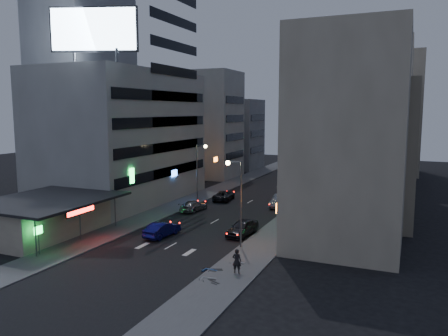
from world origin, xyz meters
The scene contains 29 objects.
ground centered at (0.00, 0.00, 0.00)m, with size 180.00×180.00×0.00m, color black.
sidewalk_left centered at (-8.00, 30.00, 0.06)m, with size 4.00×120.00×0.12m, color #4C4C4F.
sidewalk_right centered at (8.00, 30.00, 0.06)m, with size 4.00×120.00×0.12m, color #4C4C4F.
food_court centered at (-13.90, 2.00, 1.98)m, with size 11.00×13.00×3.88m.
white_building centered at (-17.00, 20.00, 9.00)m, with size 14.00×24.00×18.00m, color #ACABA7.
grey_tower centered at (-26.00, 23.00, 17.00)m, with size 10.00×14.00×34.00m, color gray.
shophouse_near centered at (15.00, 10.50, 10.00)m, with size 10.00×11.00×20.00m, color beige.
shophouse_mid centered at (15.50, 22.00, 8.00)m, with size 11.00×12.00×16.00m, color tan.
shophouse_far centered at (15.00, 35.00, 11.00)m, with size 10.00×14.00×22.00m, color beige.
far_left_a centered at (-15.50, 45.00, 10.00)m, with size 11.00×10.00×20.00m, color #ACABA7.
far_left_b centered at (-16.00, 58.00, 7.50)m, with size 12.00×10.00×15.00m, color gray.
far_right_a centered at (15.50, 50.00, 9.00)m, with size 11.00×12.00×18.00m, color tan.
far_right_b centered at (16.00, 64.00, 12.00)m, with size 12.00×12.00×24.00m, color beige.
billboard centered at (-12.99, 9.97, 21.66)m, with size 9.52×3.75×6.20m.
street_lamp_right_near centered at (5.90, 6.00, 5.36)m, with size 1.60×0.44×8.02m.
street_lamp_left centered at (-5.90, 22.00, 5.36)m, with size 1.60×0.44×8.02m.
street_lamp_right_far centered at (5.90, 40.00, 5.36)m, with size 1.60×0.44×8.02m.
parked_car_right_near centered at (4.94, 10.00, 0.80)m, with size 1.90×4.72×1.61m, color #222227.
parked_car_right_mid centered at (4.74, 24.31, 0.79)m, with size 1.66×4.77×1.57m, color #93969A.
parked_car_left centered at (-3.75, 25.38, 0.69)m, with size 2.28×4.94×1.37m, color black.
parked_car_right_far centered at (5.60, 29.75, 0.71)m, with size 2.00×4.91×1.43m, color #ADB1B6.
road_car_blue centered at (-2.37, 6.37, 0.75)m, with size 1.58×4.53×1.49m, color navy.
road_car_silver centered at (-4.65, 17.72, 0.66)m, with size 1.85×4.55×1.32m, color #9E9FA6.
person centered at (8.40, -0.27, 1.09)m, with size 0.71×0.47×1.94m, color black.
scooter_black_a centered at (8.03, -2.65, 0.62)m, with size 1.62×0.54×0.99m, color black, non-canonical shape.
scooter_silver_a centered at (7.41, -1.83, 0.65)m, with size 1.74×0.58×1.06m, color #9A9CA1, non-canonical shape.
scooter_blue centered at (6.82, -0.31, 0.64)m, with size 1.69×0.56×1.03m, color navy, non-canonical shape.
scooter_black_b centered at (6.99, 0.17, 0.63)m, with size 1.66×0.55×1.01m, color black, non-canonical shape.
scooter_silver_b centered at (8.18, 2.17, 0.62)m, with size 1.62×0.54×0.99m, color #B1B5B9, non-canonical shape.
Camera 1 is at (20.38, -30.59, 12.68)m, focal length 35.00 mm.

